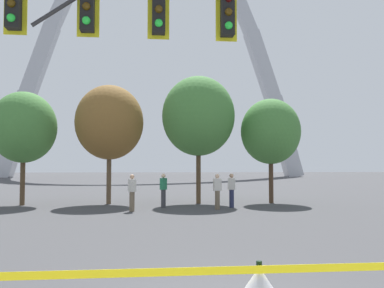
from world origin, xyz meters
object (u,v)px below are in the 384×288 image
at_px(pedestrian_walking_left, 163,190).
at_px(pedestrian_walking_right, 217,191).
at_px(traffic_signal_gantry, 65,40).
at_px(monument_arch, 154,51).
at_px(pedestrian_standing_center, 232,190).
at_px(pedestrian_near_trees, 132,192).

bearing_deg(pedestrian_walking_left, pedestrian_walking_right, -24.18).
bearing_deg(traffic_signal_gantry, pedestrian_walking_left, 78.46).
bearing_deg(pedestrian_walking_left, monument_arch, 89.66).
height_order(pedestrian_standing_center, pedestrian_near_trees, same).
relative_size(traffic_signal_gantry, pedestrian_standing_center, 4.92).
bearing_deg(monument_arch, pedestrian_near_trees, -91.78).
distance_m(traffic_signal_gantry, pedestrian_walking_left, 12.36).
bearing_deg(traffic_signal_gantry, monument_arch, 87.66).
xyz_separation_m(traffic_signal_gantry, monument_arch, (2.69, 65.70, 17.84)).
relative_size(pedestrian_walking_right, pedestrian_near_trees, 1.00).
xyz_separation_m(pedestrian_standing_center, pedestrian_walking_right, (-0.80, -0.76, 0.00)).
relative_size(traffic_signal_gantry, pedestrian_walking_left, 4.92).
bearing_deg(pedestrian_near_trees, traffic_signal_gantry, -95.44).
relative_size(monument_arch, pedestrian_walking_right, 33.57).
bearing_deg(pedestrian_walking_right, pedestrian_walking_left, 155.82).
height_order(pedestrian_walking_left, pedestrian_near_trees, same).
relative_size(pedestrian_standing_center, pedestrian_walking_right, 1.00).
relative_size(pedestrian_walking_left, pedestrian_walking_right, 1.00).
distance_m(monument_arch, pedestrian_walking_right, 59.23).
xyz_separation_m(pedestrian_walking_right, pedestrian_near_trees, (-3.79, -0.43, 0.00)).
xyz_separation_m(pedestrian_walking_left, pedestrian_near_trees, (-1.41, -1.50, 0.00)).
height_order(traffic_signal_gantry, pedestrian_walking_left, traffic_signal_gantry).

